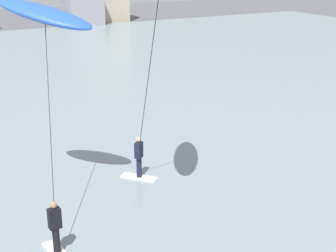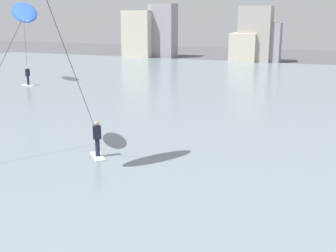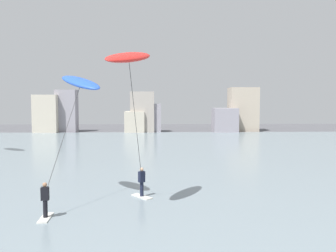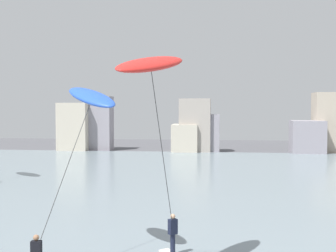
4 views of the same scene
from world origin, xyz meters
name	(u,v)px [view 1 (image 1 of 4)]	position (x,y,z in m)	size (l,w,h in m)	color
water_bay	(71,84)	(0.00, 31.18, 0.05)	(84.00, 52.00, 0.10)	gray
kitesurfer_red	(158,0)	(-2.83, 13.39, 6.84)	(2.64, 5.00, 7.95)	silver
kitesurfer_blue	(46,34)	(-5.71, 15.15, 5.82)	(2.94, 5.24, 6.93)	silver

